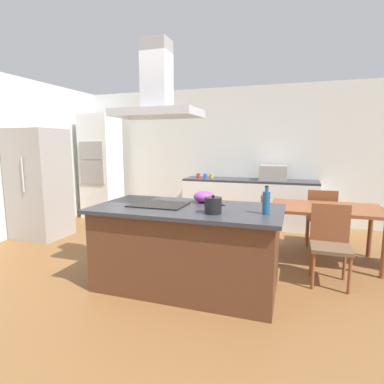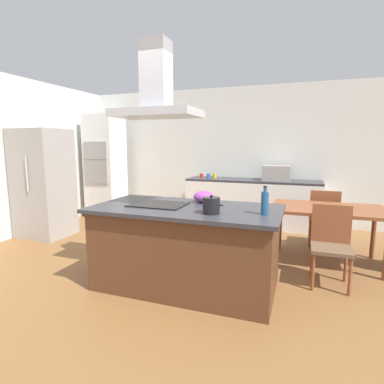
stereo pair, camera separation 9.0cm
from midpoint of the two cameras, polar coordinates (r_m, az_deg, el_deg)
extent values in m
plane|color=brown|center=(4.93, 5.78, -9.76)|extent=(16.00, 16.00, 0.00)
cube|color=silver|center=(6.39, 9.83, 6.73)|extent=(7.20, 0.10, 2.70)
cube|color=silver|center=(6.10, -28.80, 5.70)|extent=(0.10, 8.80, 2.70)
cube|color=#59331E|center=(3.43, -0.35, -10.49)|extent=(1.91, 0.93, 0.86)
cube|color=#333338|center=(3.31, -0.35, -3.11)|extent=(2.01, 1.03, 0.04)
cube|color=black|center=(3.43, -5.52, -2.29)|extent=(0.60, 0.44, 0.01)
cylinder|color=black|center=(2.98, 4.46, -2.51)|extent=(0.17, 0.17, 0.16)
sphere|color=black|center=(2.97, 4.48, -0.77)|extent=(0.03, 0.03, 0.03)
cone|color=black|center=(2.96, 6.41, -2.48)|extent=(0.06, 0.03, 0.04)
cylinder|color=navy|center=(3.01, 14.17, -2.05)|extent=(0.07, 0.07, 0.22)
cylinder|color=navy|center=(2.99, 14.26, 0.44)|extent=(0.03, 0.03, 0.04)
cylinder|color=black|center=(2.98, 14.28, 0.97)|extent=(0.04, 0.04, 0.01)
ellipsoid|color=purple|center=(3.55, 2.91, -0.89)|extent=(0.24, 0.24, 0.13)
cube|color=white|center=(6.09, 11.43, -2.13)|extent=(2.53, 0.62, 0.86)
cube|color=#333338|center=(6.02, 11.56, 2.08)|extent=(2.53, 0.62, 0.04)
cube|color=#9E9993|center=(5.96, 15.85, 3.40)|extent=(0.50, 0.38, 0.28)
cylinder|color=red|center=(6.22, 2.21, 3.06)|extent=(0.08, 0.08, 0.09)
cylinder|color=#2D56B2|center=(6.15, 3.50, 2.99)|extent=(0.08, 0.08, 0.09)
cylinder|color=gold|center=(6.17, 4.65, 2.99)|extent=(0.08, 0.08, 0.09)
cube|color=white|center=(6.98, -15.40, 4.65)|extent=(0.70, 0.64, 2.20)
cube|color=#9E9993|center=(6.70, -17.16, 7.41)|extent=(0.56, 0.02, 0.36)
cube|color=#9E9993|center=(6.72, -16.99, 3.58)|extent=(0.56, 0.02, 0.48)
cube|color=#9E9993|center=(5.79, -25.41, 1.45)|extent=(0.80, 0.70, 1.82)
cylinder|color=beige|center=(5.48, -27.91, 2.91)|extent=(0.02, 0.02, 0.55)
cube|color=brown|center=(4.42, 24.46, -2.87)|extent=(1.40, 0.90, 0.04)
cylinder|color=brown|center=(4.15, 15.86, -8.50)|extent=(0.06, 0.06, 0.71)
cylinder|color=brown|center=(4.86, 16.50, -5.99)|extent=(0.06, 0.06, 0.71)
cylinder|color=brown|center=(4.95, 31.06, -6.62)|extent=(0.06, 0.06, 0.71)
cube|color=brown|center=(3.77, 25.04, -9.53)|extent=(0.42, 0.42, 0.04)
cube|color=brown|center=(3.89, 25.03, -5.31)|extent=(0.42, 0.04, 0.44)
cylinder|color=brown|center=(3.70, 27.91, -13.79)|extent=(0.04, 0.04, 0.41)
cylinder|color=brown|center=(3.66, 22.18, -13.63)|extent=(0.04, 0.04, 0.41)
cylinder|color=brown|center=(4.04, 27.20, -11.88)|extent=(0.04, 0.04, 0.41)
cylinder|color=brown|center=(4.00, 21.98, -11.71)|extent=(0.04, 0.04, 0.41)
cube|color=brown|center=(4.52, 11.41, -5.92)|extent=(0.42, 0.42, 0.04)
cube|color=brown|center=(4.44, 13.93, -3.08)|extent=(0.04, 0.42, 0.44)
cylinder|color=brown|center=(4.44, 8.65, -9.14)|extent=(0.04, 0.04, 0.41)
cylinder|color=brown|center=(4.78, 9.50, -7.87)|extent=(0.04, 0.04, 0.41)
cylinder|color=brown|center=(4.39, 13.32, -9.49)|extent=(0.04, 0.04, 0.41)
cylinder|color=brown|center=(4.73, 13.84, -8.17)|extent=(0.04, 0.04, 0.41)
cube|color=brown|center=(5.22, 23.62, -4.51)|extent=(0.42, 0.42, 0.04)
cube|color=brown|center=(4.98, 23.93, -2.31)|extent=(0.42, 0.04, 0.44)
cylinder|color=brown|center=(5.43, 21.46, -6.32)|extent=(0.04, 0.04, 0.41)
cylinder|color=brown|center=(5.46, 25.26, -6.48)|extent=(0.04, 0.04, 0.41)
cylinder|color=brown|center=(5.09, 21.56, -7.33)|extent=(0.04, 0.04, 0.41)
cylinder|color=brown|center=(5.11, 25.62, -7.51)|extent=(0.04, 0.04, 0.41)
cube|color=#ADADB2|center=(3.38, -5.77, 14.30)|extent=(0.90, 0.55, 0.08)
cube|color=#ADADB2|center=(3.44, -5.87, 20.77)|extent=(0.28, 0.24, 0.70)
camera|label=1|loc=(0.05, -89.30, 0.11)|focal=28.76mm
camera|label=2|loc=(0.05, 90.70, -0.11)|focal=28.76mm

